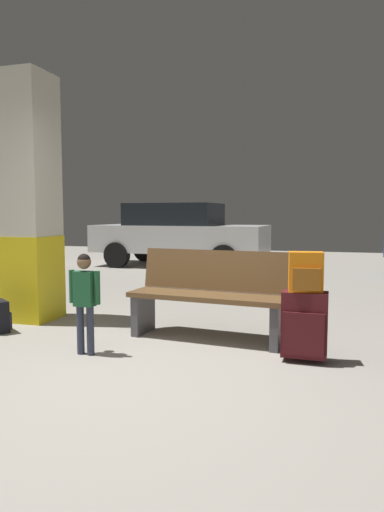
{
  "coord_description": "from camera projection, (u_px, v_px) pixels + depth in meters",
  "views": [
    {
      "loc": [
        1.49,
        -3.06,
        1.26
      ],
      "look_at": [
        0.2,
        1.3,
        0.85
      ],
      "focal_mm": 32.65,
      "sensor_mm": 36.0,
      "label": 1
    }
  ],
  "objects": [
    {
      "name": "ground_plane",
      "position": [
        229.0,
        298.0,
        7.28
      ],
      "size": [
        18.0,
        18.0,
        0.1
      ],
      "primitive_type": "cube",
      "color": "gray"
    },
    {
      "name": "structural_pillar",
      "position": [
        29.0,
        200.0,
        5.48
      ],
      "size": [
        0.57,
        0.57,
        2.88
      ],
      "color": "yellow",
      "rests_on": "ground_plane"
    },
    {
      "name": "bench",
      "position": [
        209.0,
        295.0,
        4.71
      ],
      "size": [
        1.64,
        0.68,
        0.89
      ],
      "color": "brown",
      "rests_on": "ground_plane"
    },
    {
      "name": "suitcase",
      "position": [
        304.0,
        325.0,
        3.96
      ],
      "size": [
        0.38,
        0.24,
        0.6
      ],
      "color": "#471419",
      "rests_on": "ground_plane"
    },
    {
      "name": "backpack_bright",
      "position": [
        306.0,
        272.0,
        3.92
      ],
      "size": [
        0.3,
        0.22,
        0.34
      ],
      "color": "orange",
      "rests_on": "suitcase"
    },
    {
      "name": "child",
      "position": [
        85.0,
        293.0,
        4.15
      ],
      "size": [
        0.31,
        0.19,
        0.91
      ],
      "color": "#33384C",
      "rests_on": "ground_plane"
    },
    {
      "name": "parked_car_far",
      "position": [
        179.0,
        233.0,
        11.21
      ],
      "size": [
        4.16,
        1.92,
        1.51
      ],
      "color": "silver",
      "rests_on": "ground_plane"
    }
  ]
}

